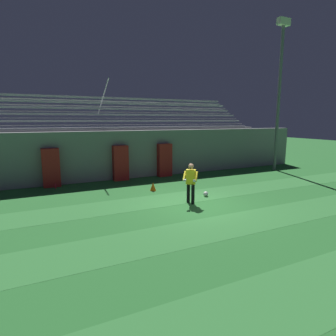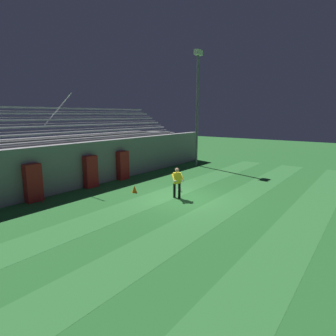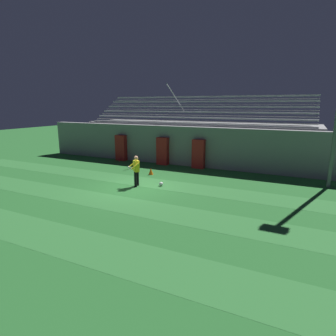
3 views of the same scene
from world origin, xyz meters
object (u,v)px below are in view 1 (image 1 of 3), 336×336
Objects in this scene: padding_pillar_gate_right at (165,160)px; padding_pillar_far_left at (51,168)px; soccer_ball at (206,194)px; traffic_cone at (153,186)px; padding_pillar_gate_left at (121,163)px; water_bottle at (56,186)px; floodlight_pole at (280,80)px; goalkeeper at (191,181)px.

padding_pillar_gate_right and padding_pillar_far_left have the same top height.
soccer_ball is 0.52× the size of traffic_cone.
padding_pillar_gate_right is (2.77, 0.00, 0.00)m from padding_pillar_gate_left.
traffic_cone is at bearing -76.78° from padding_pillar_gate_left.
water_bottle reaches higher than soccer_ball.
padding_pillar_gate_right is 9.41m from floodlight_pole.
padding_pillar_gate_left is 1.19× the size of goalkeeper.
floodlight_pole is 15.36m from water_bottle.
padding_pillar_far_left is 7.53m from goalkeeper.
padding_pillar_gate_right is at bearing 75.41° from goalkeeper.
padding_pillar_far_left is 5.39m from traffic_cone.
soccer_ball is (-8.14, -3.75, -5.94)m from floodlight_pole.
traffic_cone is (-2.05, -3.04, -0.78)m from padding_pillar_gate_right.
traffic_cone is 1.75× the size of water_bottle.
goalkeeper is (-1.48, -5.67, -0.04)m from padding_pillar_gate_right.
floodlight_pole is at bearing -5.12° from padding_pillar_far_left.
water_bottle is at bearing 176.76° from floodlight_pole.
soccer_ball is at bearing 28.55° from goalkeeper.
floodlight_pole reaches higher than padding_pillar_gate_right.
floodlight_pole is 44.68× the size of soccer_ball.
padding_pillar_gate_left is 4.74× the size of traffic_cone.
soccer_ball is at bearing -93.43° from padding_pillar_gate_right.
floodlight_pole reaches higher than goalkeeper.
traffic_cone is at bearing -169.89° from floodlight_pole.
padding_pillar_gate_left and padding_pillar_far_left have the same top height.
padding_pillar_far_left is at bearing 145.23° from traffic_cone.
water_bottle is at bearing 132.99° from goalkeeper.
floodlight_pole is 40.96× the size of water_bottle.
padding_pillar_gate_right reaches higher than traffic_cone.
goalkeeper is at bearing -47.01° from water_bottle.
padding_pillar_gate_left is 8.29× the size of water_bottle.
padding_pillar_gate_right is 6.44m from padding_pillar_far_left.
padding_pillar_gate_left is 3.67m from padding_pillar_far_left.
water_bottle is (-6.01, 4.55, 0.01)m from soccer_ball.
padding_pillar_gate_left is at bearing 102.84° from goalkeeper.
traffic_cone is at bearing 131.41° from soccer_ball.
padding_pillar_gate_right is 1.19× the size of goalkeeper.
water_bottle is (-14.15, 0.80, -5.93)m from floodlight_pole.
padding_pillar_gate_left is at bearing 0.00° from padding_pillar_far_left.
padding_pillar_far_left is 0.20× the size of floodlight_pole.
goalkeeper is at bearing -77.16° from padding_pillar_gate_left.
padding_pillar_gate_right is at bearing 0.00° from padding_pillar_gate_left.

